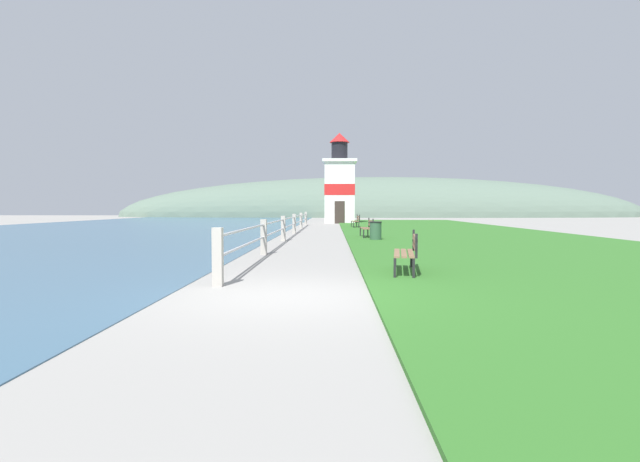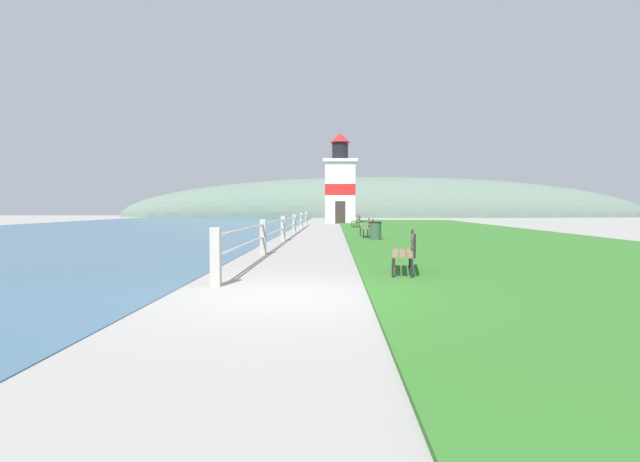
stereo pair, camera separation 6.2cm
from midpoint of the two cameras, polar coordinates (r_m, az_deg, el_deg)
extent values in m
plane|color=gray|center=(8.28, -4.18, -7.44)|extent=(160.00, 160.00, 0.00)
cube|color=#2D6623|center=(27.74, 15.30, -0.31)|extent=(12.00, 56.38, 0.06)
cube|color=#385B75|center=(30.71, -27.16, -0.27)|extent=(24.00, 90.21, 0.01)
cube|color=#A8A399|center=(9.40, -11.65, -2.93)|extent=(0.18, 0.18, 1.09)
cube|color=#A8A399|center=(15.47, -6.42, -0.68)|extent=(0.18, 0.18, 1.09)
cube|color=#A8A399|center=(21.61, -4.16, 0.30)|extent=(0.18, 0.18, 1.09)
cube|color=#A8A399|center=(27.77, -2.90, 0.85)|extent=(0.18, 0.18, 1.09)
cube|color=#A8A399|center=(33.95, -2.09, 1.19)|extent=(0.18, 0.18, 1.09)
cube|color=#A8A399|center=(40.12, -1.54, 1.43)|extent=(0.18, 0.18, 1.09)
cylinder|color=#B2B2B7|center=(24.68, -3.45, 1.49)|extent=(0.06, 30.95, 0.06)
cylinder|color=#B2B2B7|center=(24.69, -3.45, 0.61)|extent=(0.06, 30.95, 0.06)
cube|color=brown|center=(10.92, 8.77, -2.50)|extent=(0.35, 1.83, 0.04)
cube|color=brown|center=(10.92, 9.54, -2.51)|extent=(0.35, 1.83, 0.04)
cube|color=brown|center=(10.93, 10.31, -2.51)|extent=(0.35, 1.83, 0.04)
cube|color=brown|center=(10.91, 10.78, -0.85)|extent=(0.29, 1.82, 0.11)
cube|color=brown|center=(10.92, 10.77, -1.68)|extent=(0.29, 1.82, 0.11)
cube|color=black|center=(10.06, 8.51, -4.35)|extent=(0.06, 0.06, 0.45)
cube|color=black|center=(11.84, 8.59, -3.29)|extent=(0.06, 0.06, 0.45)
cube|color=black|center=(10.07, 10.63, -4.36)|extent=(0.06, 0.06, 0.45)
cube|color=black|center=(11.84, 10.39, -3.30)|extent=(0.06, 0.06, 0.45)
cube|color=black|center=(10.02, 10.93, -1.70)|extent=(0.06, 0.06, 0.49)
cube|color=black|center=(11.80, 10.64, -1.03)|extent=(0.06, 0.06, 0.49)
cube|color=brown|center=(23.53, 4.98, 0.32)|extent=(0.17, 1.87, 0.04)
cube|color=brown|center=(23.54, 5.34, 0.32)|extent=(0.17, 1.87, 0.04)
cube|color=brown|center=(23.56, 5.69, 0.32)|extent=(0.17, 1.87, 0.04)
cube|color=brown|center=(23.55, 5.91, 1.09)|extent=(0.11, 1.87, 0.11)
cube|color=brown|center=(23.56, 5.90, 0.71)|extent=(0.11, 1.87, 0.11)
cube|color=black|center=(22.63, 5.08, -0.40)|extent=(0.05, 0.05, 0.45)
cube|color=black|center=(24.44, 4.70, -0.17)|extent=(0.05, 0.05, 0.45)
cube|color=black|center=(22.67, 6.02, -0.40)|extent=(0.05, 0.05, 0.45)
cube|color=black|center=(24.47, 5.56, -0.17)|extent=(0.05, 0.05, 0.45)
cube|color=black|center=(22.65, 6.15, 0.79)|extent=(0.05, 0.05, 0.49)
cube|color=black|center=(24.46, 5.68, 0.93)|extent=(0.05, 0.05, 0.49)
cube|color=brown|center=(35.24, 3.88, 1.13)|extent=(0.19, 1.85, 0.04)
cube|color=brown|center=(35.25, 4.12, 1.13)|extent=(0.19, 1.85, 0.04)
cube|color=brown|center=(35.27, 4.36, 1.13)|extent=(0.19, 1.85, 0.04)
cube|color=brown|center=(35.27, 4.50, 1.64)|extent=(0.13, 1.85, 0.11)
cube|color=brown|center=(35.27, 4.50, 1.39)|extent=(0.13, 1.85, 0.11)
cube|color=black|center=(34.35, 3.94, 0.67)|extent=(0.05, 0.05, 0.45)
cube|color=black|center=(36.14, 3.70, 0.78)|extent=(0.05, 0.05, 0.45)
cube|color=black|center=(34.38, 4.55, 0.67)|extent=(0.05, 0.05, 0.45)
cube|color=black|center=(36.17, 4.29, 0.78)|extent=(0.05, 0.05, 0.45)
cube|color=black|center=(34.37, 4.64, 1.46)|extent=(0.05, 0.05, 0.49)
cube|color=black|center=(36.17, 4.37, 1.52)|extent=(0.05, 0.05, 0.49)
cube|color=white|center=(45.62, 2.34, 4.36)|extent=(2.67, 2.67, 5.51)
cube|color=red|center=(45.63, 2.34, 4.71)|extent=(2.71, 2.71, 0.99)
cube|color=white|center=(45.80, 2.35, 7.97)|extent=(3.08, 3.08, 0.25)
cylinder|color=black|center=(45.89, 2.35, 9.10)|extent=(1.47, 1.47, 1.57)
cone|color=red|center=(46.04, 2.35, 10.60)|extent=(1.84, 1.84, 0.86)
cube|color=#332823|center=(44.25, 2.36, 2.15)|extent=(0.90, 0.06, 2.00)
cylinder|color=#2D5138|center=(21.67, 6.44, -0.08)|extent=(0.50, 0.50, 0.80)
cylinder|color=black|center=(21.65, 6.45, 1.03)|extent=(0.54, 0.54, 0.04)
ellipsoid|color=#566B5B|center=(76.05, 6.94, 1.62)|extent=(80.00, 16.00, 12.00)
camera|label=1|loc=(0.03, -89.93, 0.00)|focal=28.00mm
camera|label=2|loc=(0.03, 90.07, 0.00)|focal=28.00mm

